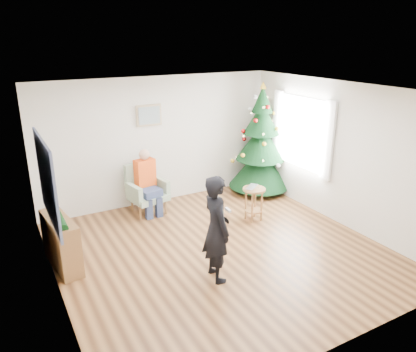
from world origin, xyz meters
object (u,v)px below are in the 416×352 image
stool (254,204)px  standing_man (216,229)px  console (61,243)px  armchair (147,195)px  christmas_tree (261,144)px

stool → standing_man: bearing=-139.9°
standing_man → console: size_ratio=1.57×
armchair → standing_man: bearing=-99.6°
armchair → standing_man: 2.72m
christmas_tree → console: bearing=-165.3°
stool → console: console is taller
stool → christmas_tree: bearing=50.5°
christmas_tree → stool: bearing=-129.5°
christmas_tree → standing_man: size_ratio=1.55×
stool → standing_man: size_ratio=0.41×
console → stool: bearing=-8.1°
christmas_tree → standing_man: (-2.59, -2.55, -0.31)m
standing_man → console: bearing=58.8°
armchair → console: armchair is taller
stool → armchair: (-1.63, 1.34, 0.03)m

